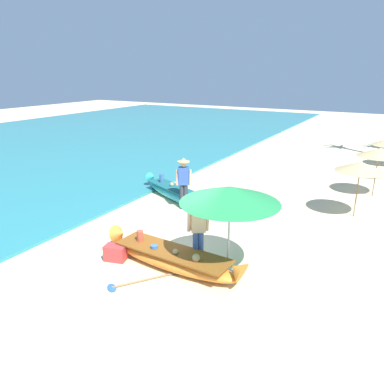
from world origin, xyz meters
TOP-DOWN VIEW (x-y plane):
  - ground_plane at (0.00, 0.00)m, footprint 80.00×80.00m
  - sea at (-15.68, 8.00)m, footprint 24.00×56.00m
  - boat_orange_foreground at (0.30, -0.56)m, footprint 4.03×1.05m
  - boat_cyan_midground at (-2.23, 3.81)m, footprint 4.19×2.30m
  - person_vendor_hatted at (-1.61, 3.18)m, footprint 0.58×0.45m
  - person_tourist_customer at (0.77, -0.08)m, footprint 0.57×0.49m
  - patio_umbrella_large at (1.65, -0.19)m, footprint 2.33×2.33m
  - parasol_row_0 at (3.79, 5.42)m, footprint 1.60×1.60m
  - parasol_row_1 at (4.13, 8.14)m, footprint 1.60×1.60m
  - cooler_box at (-1.20, -0.98)m, footprint 0.61×0.46m
  - paddle at (-0.07, -1.65)m, footprint 1.17×1.51m

SIDE VIEW (x-z plane):
  - ground_plane at x=0.00m, z-range 0.00..0.00m
  - paddle at x=-0.07m, z-range 0.00..0.06m
  - sea at x=-15.68m, z-range 0.00..0.10m
  - cooler_box at x=-1.20m, z-range 0.00..0.41m
  - boat_cyan_midground at x=-2.23m, z-range -0.13..0.65m
  - boat_orange_foreground at x=0.30m, z-range -0.12..0.65m
  - person_tourist_customer at x=0.77m, z-range 0.12..1.89m
  - person_vendor_hatted at x=-1.61m, z-range 0.15..2.02m
  - parasol_row_0 at x=3.79m, z-range 0.79..2.70m
  - parasol_row_1 at x=4.13m, z-range 0.79..2.70m
  - patio_umbrella_large at x=1.65m, z-range 0.92..3.18m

